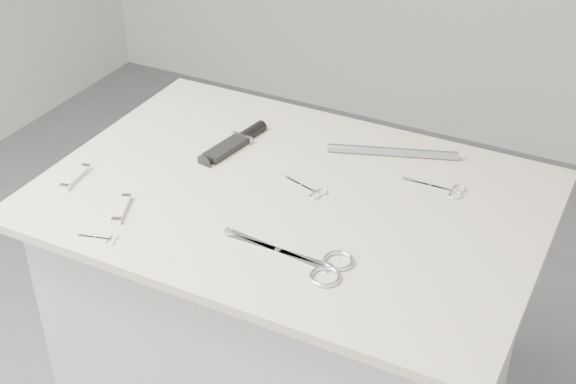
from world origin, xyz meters
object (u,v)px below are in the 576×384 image
at_px(embroidery_scissors_a, 446,189).
at_px(embroidery_scissors_b, 311,190).
at_px(sheathed_knife, 238,141).
at_px(pocket_knife_b, 122,209).
at_px(plinth, 291,361).
at_px(pocket_knife_a, 76,177).
at_px(tiny_scissors, 103,239).
at_px(large_shears, 312,262).
at_px(metal_rail, 392,152).

height_order(embroidery_scissors_a, embroidery_scissors_b, same).
xyz_separation_m(sheathed_knife, pocket_knife_b, (-0.07, -0.33, -0.00)).
bearing_deg(plinth, pocket_knife_a, -159.83).
relative_size(tiny_scissors, pocket_knife_b, 0.83).
height_order(large_shears, embroidery_scissors_a, large_shears).
xyz_separation_m(tiny_scissors, metal_rail, (0.37, 0.53, 0.01)).
bearing_deg(pocket_knife_b, plinth, -74.99).
distance_m(tiny_scissors, sheathed_knife, 0.42).
height_order(plinth, large_shears, large_shears).
xyz_separation_m(plinth, metal_rail, (0.13, 0.23, 0.48)).
relative_size(large_shears, embroidery_scissors_a, 1.94).
height_order(large_shears, embroidery_scissors_b, large_shears).
xyz_separation_m(large_shears, metal_rail, (-0.01, 0.42, 0.01)).
relative_size(large_shears, tiny_scissors, 3.25).
bearing_deg(sheathed_knife, metal_rail, -61.95).
height_order(plinth, sheathed_knife, sheathed_knife).
height_order(pocket_knife_b, metal_rail, metal_rail).
bearing_deg(embroidery_scissors_a, large_shears, -113.27).
bearing_deg(tiny_scissors, embroidery_scissors_a, 25.86).
bearing_deg(pocket_knife_a, plinth, -77.75).
xyz_separation_m(sheathed_knife, pocket_knife_a, (-0.23, -0.28, -0.00)).
xyz_separation_m(embroidery_scissors_a, tiny_scissors, (-0.52, -0.45, -0.00)).
bearing_deg(tiny_scissors, metal_rail, 39.78).
bearing_deg(large_shears, sheathed_knife, 139.74).
distance_m(large_shears, sheathed_knife, 0.45).
distance_m(embroidery_scissors_b, sheathed_knife, 0.24).
relative_size(large_shears, sheathed_knife, 1.31).
height_order(embroidery_scissors_a, pocket_knife_a, pocket_knife_a).
xyz_separation_m(pocket_knife_a, pocket_knife_b, (0.16, -0.05, 0.00)).
relative_size(embroidery_scissors_a, pocket_knife_a, 1.35).
distance_m(embroidery_scissors_a, embroidery_scissors_b, 0.27).
bearing_deg(pocket_knife_a, metal_rail, -62.69).
relative_size(sheathed_knife, metal_rail, 0.67).
xyz_separation_m(embroidery_scissors_b, pocket_knife_a, (-0.45, -0.18, 0.00)).
xyz_separation_m(tiny_scissors, sheathed_knife, (0.05, 0.42, 0.01)).
height_order(large_shears, pocket_knife_b, pocket_knife_b).
relative_size(embroidery_scissors_b, tiny_scissors, 1.41).
relative_size(pocket_knife_a, pocket_knife_b, 1.03).
bearing_deg(tiny_scissors, plinth, 35.42).
bearing_deg(large_shears, metal_rail, 93.78).
xyz_separation_m(embroidery_scissors_b, metal_rail, (0.10, 0.21, 0.01)).
xyz_separation_m(plinth, large_shears, (0.13, -0.18, 0.47)).
xyz_separation_m(plinth, embroidery_scissors_b, (0.03, 0.03, 0.47)).
bearing_deg(embroidery_scissors_a, plinth, -151.57).
relative_size(large_shears, embroidery_scissors_b, 2.31).
xyz_separation_m(sheathed_knife, metal_rail, (0.32, 0.11, 0.00)).
xyz_separation_m(plinth, pocket_knife_b, (-0.27, -0.21, 0.48)).
height_order(large_shears, sheathed_knife, sheathed_knife).
bearing_deg(pocket_knife_b, large_shears, -109.64).
distance_m(sheathed_knife, pocket_knife_b, 0.34).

